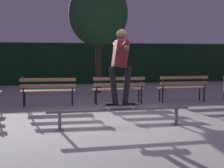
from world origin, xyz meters
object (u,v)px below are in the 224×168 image
at_px(park_bench_rightmost, 183,85).
at_px(tree_behind_benches, 98,14).
at_px(grind_rail, 120,112).
at_px(skateboarder, 120,60).
at_px(park_bench_right_center, 119,87).
at_px(park_bench_left_center, 48,88).
at_px(skateboard, 120,105).

relative_size(park_bench_rightmost, tree_behind_benches, 0.37).
xyz_separation_m(grind_rail, park_bench_rightmost, (2.85, 3.12, 0.21)).
relative_size(grind_rail, skateboarder, 1.97).
height_order(skateboarder, park_bench_right_center, skateboarder).
relative_size(park_bench_left_center, tree_behind_benches, 0.37).
distance_m(skateboarder, tree_behind_benches, 6.38).
bearing_deg(park_bench_left_center, skateboarder, -65.55).
bearing_deg(park_bench_rightmost, park_bench_right_center, 180.00).
xyz_separation_m(park_bench_right_center, park_bench_rightmost, (2.13, 0.00, 0.00)).
bearing_deg(tree_behind_benches, park_bench_left_center, -124.04).
relative_size(skateboarder, park_bench_right_center, 0.96).
bearing_deg(skateboarder, tree_behind_benches, 84.28).
bearing_deg(park_bench_rightmost, skateboarder, -132.48).
distance_m(park_bench_rightmost, tree_behind_benches, 4.55).
bearing_deg(skateboarder, grind_rail, 163.42).
bearing_deg(park_bench_right_center, skateboarder, -102.98).
xyz_separation_m(skateboarder, park_bench_right_center, (0.72, 3.12, -0.88)).
relative_size(grind_rail, park_bench_right_center, 1.90).
bearing_deg(park_bench_rightmost, grind_rail, -132.48).
bearing_deg(park_bench_right_center, park_bench_rightmost, 0.00).
bearing_deg(park_bench_left_center, grind_rail, -65.56).
distance_m(grind_rail, park_bench_left_center, 3.43).
distance_m(skateboarder, park_bench_rightmost, 4.32).
relative_size(grind_rail, park_bench_left_center, 1.90).
xyz_separation_m(park_bench_left_center, park_bench_rightmost, (4.27, 0.00, 0.00)).
xyz_separation_m(grind_rail, tree_behind_benches, (0.61, 6.12, 2.80)).
relative_size(park_bench_left_center, park_bench_rightmost, 1.00).
distance_m(skateboard, park_bench_left_center, 3.42).
xyz_separation_m(skateboarder, park_bench_rightmost, (2.85, 3.12, -0.88)).
xyz_separation_m(park_bench_right_center, tree_behind_benches, (-0.11, 3.00, 2.59)).
bearing_deg(tree_behind_benches, park_bench_rightmost, -53.29).
xyz_separation_m(skateboard, park_bench_right_center, (0.72, 3.12, 0.05)).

